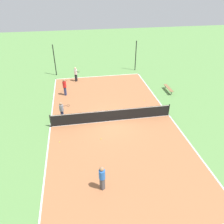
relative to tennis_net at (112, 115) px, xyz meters
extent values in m
plane|color=#60934C|center=(0.00, 0.00, -0.59)|extent=(80.00, 80.00, 0.00)
cube|color=#AD6B42|center=(0.00, 0.00, -0.58)|extent=(10.49, 20.41, 0.02)
cube|color=white|center=(-5.20, 0.00, -0.57)|extent=(0.10, 20.41, 0.00)
cube|color=white|center=(5.20, 0.00, -0.57)|extent=(0.10, 20.41, 0.00)
cube|color=white|center=(0.00, 10.16, -0.57)|extent=(10.49, 0.10, 0.00)
cube|color=white|center=(0.00, 0.00, -0.57)|extent=(10.49, 0.10, 0.00)
cylinder|color=black|center=(-5.10, 0.00, -0.01)|extent=(0.10, 0.10, 1.12)
cylinder|color=black|center=(5.10, 0.00, -0.01)|extent=(0.10, 0.10, 1.12)
cube|color=black|center=(0.00, 0.00, -0.03)|extent=(10.19, 0.03, 1.07)
cube|color=white|center=(0.00, 0.00, 0.47)|extent=(10.19, 0.04, 0.06)
cube|color=olive|center=(7.00, 4.62, -0.16)|extent=(0.36, 1.97, 0.04)
cylinder|color=#4C4C51|center=(7.00, 3.79, -0.39)|extent=(0.08, 0.08, 0.41)
cylinder|color=#4C4C51|center=(7.00, 5.45, -0.39)|extent=(0.08, 0.08, 0.41)
cube|color=navy|center=(-4.19, 1.07, -0.16)|extent=(0.27, 0.22, 0.81)
cylinder|color=gray|center=(-4.19, 1.07, 0.52)|extent=(0.38, 0.38, 0.57)
sphere|color=#A87A56|center=(-4.19, 1.07, 0.93)|extent=(0.24, 0.24, 0.24)
cylinder|color=#262626|center=(-3.87, 1.09, 0.67)|extent=(0.28, 0.05, 0.03)
torus|color=black|center=(-3.59, 1.11, 0.67)|extent=(0.32, 0.32, 0.02)
cube|color=navy|center=(-3.98, 5.64, -0.12)|extent=(0.26, 0.30, 0.90)
cylinder|color=red|center=(-3.98, 5.64, 0.64)|extent=(0.44, 0.44, 0.63)
sphere|color=#A87A56|center=(-3.98, 5.64, 1.09)|extent=(0.27, 0.27, 0.27)
cylinder|color=#262626|center=(-3.89, 5.95, 0.80)|extent=(0.10, 0.28, 0.03)
torus|color=black|center=(-3.82, 6.22, 0.80)|extent=(0.37, 0.37, 0.02)
cube|color=#4C4C51|center=(-1.77, -6.92, -0.14)|extent=(0.30, 0.32, 0.86)
cylinder|color=blue|center=(-1.77, -6.92, 0.59)|extent=(0.50, 0.50, 0.60)
sphere|color=#A87A56|center=(-1.77, -6.92, 1.02)|extent=(0.26, 0.26, 0.26)
cube|color=black|center=(-2.74, 9.16, -0.14)|extent=(0.30, 0.32, 0.86)
cylinder|color=silver|center=(-2.74, 9.16, 0.59)|extent=(0.49, 0.49, 0.60)
sphere|color=beige|center=(-2.74, 9.16, 1.02)|extent=(0.26, 0.26, 0.26)
cylinder|color=#262626|center=(-2.57, 8.88, 0.74)|extent=(0.17, 0.26, 0.03)
torus|color=black|center=(-2.43, 8.64, 0.74)|extent=(0.42, 0.42, 0.02)
sphere|color=#CCE033|center=(-4.37, -2.21, -0.53)|extent=(0.07, 0.07, 0.07)
sphere|color=#CCE033|center=(3.83, 2.95, -0.53)|extent=(0.07, 0.07, 0.07)
sphere|color=#CCE033|center=(-1.26, -2.36, -0.53)|extent=(0.07, 0.07, 0.07)
sphere|color=#CCE033|center=(-4.62, 7.30, -0.53)|extent=(0.07, 0.07, 0.07)
cylinder|color=black|center=(-5.16, 11.61, 1.33)|extent=(0.12, 0.12, 3.83)
cylinder|color=black|center=(5.16, 11.61, 1.33)|extent=(0.12, 0.12, 3.83)
camera|label=1|loc=(-2.69, -15.43, 9.90)|focal=35.00mm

